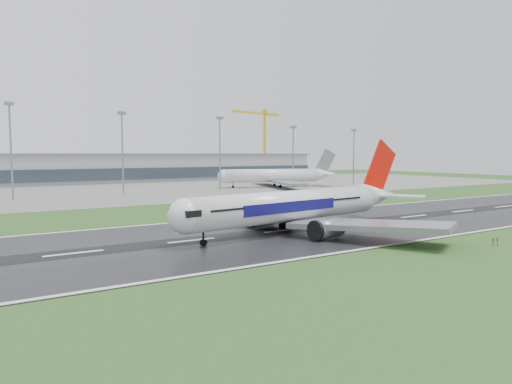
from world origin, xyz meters
TOP-DOWN VIEW (x-y plane):
  - ground at (0.00, 0.00)m, footprint 520.00×520.00m
  - runway at (0.00, 0.00)m, footprint 400.00×45.00m
  - apron at (0.00, 125.00)m, footprint 400.00×130.00m
  - terminal at (0.00, 185.00)m, footprint 240.00×36.00m
  - main_airliner at (-16.47, -2.43)m, footprint 67.65×65.15m
  - parked_airliner at (49.61, 101.96)m, footprint 71.82×69.07m
  - tower_crane at (107.93, 200.00)m, footprint 46.36×14.83m
  - floodmast_1 at (-59.98, 100.00)m, footprint 0.64×0.64m
  - floodmast_2 at (-22.60, 100.00)m, footprint 0.64×0.64m
  - floodmast_3 at (18.92, 100.00)m, footprint 0.64×0.64m
  - floodmast_4 at (57.81, 100.00)m, footprint 0.64×0.64m
  - floodmast_5 at (96.85, 100.00)m, footprint 0.64×0.64m

SIDE VIEW (x-z plane):
  - ground at x=0.00m, z-range 0.00..0.00m
  - apron at x=0.00m, z-range 0.00..0.08m
  - runway at x=0.00m, z-range 0.00..0.10m
  - terminal at x=0.00m, z-range 0.00..15.00m
  - parked_airliner at x=49.61m, z-range 0.08..17.32m
  - main_airliner at x=-16.47m, z-range 0.10..18.04m
  - floodmast_5 at x=96.85m, z-range 0.00..27.02m
  - floodmast_4 at x=57.81m, z-range 0.00..27.43m
  - floodmast_3 at x=18.92m, z-range 0.00..30.05m
  - floodmast_2 at x=-22.60m, z-range 0.00..30.20m
  - floodmast_1 at x=-59.98m, z-range 0.00..31.54m
  - tower_crane at x=107.93m, z-range 0.00..46.52m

